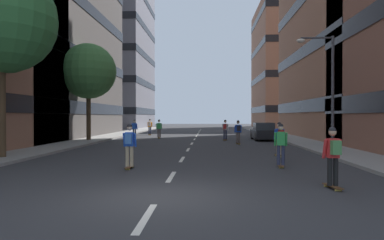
{
  "coord_description": "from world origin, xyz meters",
  "views": [
    {
      "loc": [
        1.29,
        -9.29,
        2.08
      ],
      "look_at": [
        0.0,
        18.26,
        1.79
      ],
      "focal_mm": 33.7,
      "sensor_mm": 36.0,
      "label": 1
    }
  ],
  "objects_px": {
    "skater_3": "(134,128)",
    "skater_5": "(280,137)",
    "streetlamp_right": "(326,80)",
    "skater_8": "(281,143)",
    "skater_4": "(225,129)",
    "skater_1": "(238,131)",
    "street_tree_near": "(88,71)",
    "skater_7": "(159,128)",
    "parked_car_near": "(263,132)",
    "street_tree_mid": "(1,19)",
    "skater_2": "(150,126)",
    "skater_0": "(333,154)",
    "skater_6": "(129,143)"
  },
  "relations": [
    {
      "from": "skater_0",
      "to": "skater_8",
      "type": "xyz_separation_m",
      "value": [
        -0.61,
        4.39,
        -0.03
      ]
    },
    {
      "from": "street_tree_mid",
      "to": "skater_2",
      "type": "xyz_separation_m",
      "value": [
        3.36,
        22.81,
        -5.69
      ]
    },
    {
      "from": "street_tree_mid",
      "to": "skater_7",
      "type": "distance_m",
      "value": 18.53
    },
    {
      "from": "skater_4",
      "to": "skater_5",
      "type": "distance_m",
      "value": 12.63
    },
    {
      "from": "parked_car_near",
      "to": "skater_0",
      "type": "bearing_deg",
      "value": -93.29
    },
    {
      "from": "skater_3",
      "to": "skater_5",
      "type": "bearing_deg",
      "value": -53.45
    },
    {
      "from": "street_tree_mid",
      "to": "skater_7",
      "type": "relative_size",
      "value": 5.16
    },
    {
      "from": "street_tree_mid",
      "to": "skater_3",
      "type": "bearing_deg",
      "value": 79.16
    },
    {
      "from": "skater_4",
      "to": "skater_0",
      "type": "bearing_deg",
      "value": -84.09
    },
    {
      "from": "streetlamp_right",
      "to": "skater_2",
      "type": "xyz_separation_m",
      "value": [
        -13.2,
        18.73,
        -3.12
      ]
    },
    {
      "from": "street_tree_near",
      "to": "skater_1",
      "type": "distance_m",
      "value": 13.19
    },
    {
      "from": "skater_2",
      "to": "skater_7",
      "type": "height_order",
      "value": "same"
    },
    {
      "from": "streetlamp_right",
      "to": "skater_4",
      "type": "relative_size",
      "value": 3.65
    },
    {
      "from": "skater_8",
      "to": "skater_6",
      "type": "bearing_deg",
      "value": -173.0
    },
    {
      "from": "skater_0",
      "to": "skater_5",
      "type": "height_order",
      "value": "same"
    },
    {
      "from": "skater_2",
      "to": "street_tree_near",
      "type": "bearing_deg",
      "value": -107.92
    },
    {
      "from": "street_tree_near",
      "to": "streetlamp_right",
      "type": "relative_size",
      "value": 1.22
    },
    {
      "from": "streetlamp_right",
      "to": "skater_1",
      "type": "height_order",
      "value": "streetlamp_right"
    },
    {
      "from": "skater_4",
      "to": "skater_1",
      "type": "bearing_deg",
      "value": -79.77
    },
    {
      "from": "streetlamp_right",
      "to": "skater_5",
      "type": "xyz_separation_m",
      "value": [
        -3.05,
        -2.2,
        -3.12
      ]
    },
    {
      "from": "skater_1",
      "to": "skater_4",
      "type": "xyz_separation_m",
      "value": [
        -0.77,
        4.29,
        0.0
      ]
    },
    {
      "from": "streetlamp_right",
      "to": "skater_7",
      "type": "xyz_separation_m",
      "value": [
        -11.34,
        12.76,
        -3.15
      ]
    },
    {
      "from": "skater_3",
      "to": "skater_0",
      "type": "bearing_deg",
      "value": -65.08
    },
    {
      "from": "skater_0",
      "to": "skater_8",
      "type": "distance_m",
      "value": 4.43
    },
    {
      "from": "parked_car_near",
      "to": "skater_0",
      "type": "relative_size",
      "value": 2.47
    },
    {
      "from": "street_tree_near",
      "to": "skater_4",
      "type": "relative_size",
      "value": 4.45
    },
    {
      "from": "skater_4",
      "to": "skater_5",
      "type": "xyz_separation_m",
      "value": [
        2.22,
        -12.43,
        0.0
      ]
    },
    {
      "from": "skater_3",
      "to": "skater_5",
      "type": "distance_m",
      "value": 17.56
    },
    {
      "from": "street_tree_near",
      "to": "street_tree_mid",
      "type": "bearing_deg",
      "value": -90.0
    },
    {
      "from": "streetlamp_right",
      "to": "parked_car_near",
      "type": "bearing_deg",
      "value": 100.1
    },
    {
      "from": "skater_1",
      "to": "skater_5",
      "type": "height_order",
      "value": "same"
    },
    {
      "from": "parked_car_near",
      "to": "street_tree_mid",
      "type": "height_order",
      "value": "street_tree_mid"
    },
    {
      "from": "skater_4",
      "to": "street_tree_near",
      "type": "bearing_deg",
      "value": -170.51
    },
    {
      "from": "skater_6",
      "to": "skater_7",
      "type": "height_order",
      "value": "same"
    },
    {
      "from": "skater_8",
      "to": "street_tree_near",
      "type": "bearing_deg",
      "value": 131.75
    },
    {
      "from": "skater_1",
      "to": "skater_6",
      "type": "bearing_deg",
      "value": -112.67
    },
    {
      "from": "street_tree_mid",
      "to": "skater_6",
      "type": "height_order",
      "value": "street_tree_mid"
    },
    {
      "from": "skater_5",
      "to": "skater_8",
      "type": "xyz_separation_m",
      "value": [
        -0.69,
        -3.83,
        -0.03
      ]
    },
    {
      "from": "skater_2",
      "to": "skater_4",
      "type": "height_order",
      "value": "same"
    },
    {
      "from": "parked_car_near",
      "to": "skater_4",
      "type": "bearing_deg",
      "value": -171.13
    },
    {
      "from": "street_tree_near",
      "to": "skater_4",
      "type": "bearing_deg",
      "value": 9.49
    },
    {
      "from": "skater_3",
      "to": "skater_8",
      "type": "xyz_separation_m",
      "value": [
        9.76,
        -17.93,
        0.0
      ]
    },
    {
      "from": "skater_2",
      "to": "skater_3",
      "type": "distance_m",
      "value": 6.84
    },
    {
      "from": "street_tree_mid",
      "to": "skater_6",
      "type": "bearing_deg",
      "value": -21.74
    },
    {
      "from": "parked_car_near",
      "to": "skater_7",
      "type": "relative_size",
      "value": 2.47
    },
    {
      "from": "parked_car_near",
      "to": "skater_7",
      "type": "height_order",
      "value": "skater_7"
    },
    {
      "from": "skater_7",
      "to": "parked_car_near",
      "type": "bearing_deg",
      "value": -11.98
    },
    {
      "from": "streetlamp_right",
      "to": "skater_8",
      "type": "height_order",
      "value": "streetlamp_right"
    },
    {
      "from": "skater_3",
      "to": "skater_4",
      "type": "xyz_separation_m",
      "value": [
        8.23,
        -1.67,
        0.03
      ]
    },
    {
      "from": "skater_5",
      "to": "skater_6",
      "type": "xyz_separation_m",
      "value": [
        -6.76,
        -4.57,
        0.0
      ]
    }
  ]
}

